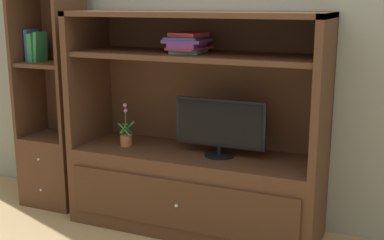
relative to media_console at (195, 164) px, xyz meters
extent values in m
cube|color=gray|center=(0.00, 0.34, 0.92)|extent=(6.00, 0.10, 2.80)
cube|color=#4C2D1C|center=(0.00, -0.01, -0.20)|extent=(1.81, 0.58, 0.57)
cube|color=#462A19|center=(0.00, -0.31, -0.20)|extent=(1.67, 0.02, 0.34)
sphere|color=silver|center=(0.00, -0.32, -0.20)|extent=(0.02, 0.02, 0.02)
cube|color=#4C2D1C|center=(-0.88, -0.01, 0.59)|extent=(0.05, 0.58, 0.99)
cube|color=#4C2D1C|center=(0.88, -0.01, 0.59)|extent=(0.05, 0.58, 0.99)
cube|color=#4C2D1C|center=(0.00, 0.27, 0.59)|extent=(1.81, 0.02, 0.99)
cube|color=#4C2D1C|center=(0.00, -0.01, 1.06)|extent=(1.81, 0.58, 0.04)
cube|color=#4C2D1C|center=(0.00, -0.01, 0.78)|extent=(1.71, 0.53, 0.04)
cylinder|color=black|center=(0.19, -0.01, 0.10)|extent=(0.21, 0.21, 0.01)
cylinder|color=black|center=(0.19, -0.01, 0.13)|extent=(0.03, 0.03, 0.06)
cube|color=black|center=(0.19, -0.01, 0.33)|extent=(0.66, 0.02, 0.34)
cube|color=black|center=(0.19, -0.03, 0.33)|extent=(0.61, 0.00, 0.30)
cylinder|color=#B26642|center=(-0.54, -0.05, 0.13)|extent=(0.09, 0.09, 0.08)
cylinder|color=#3D6B33|center=(-0.54, -0.05, 0.29)|extent=(0.01, 0.01, 0.24)
cube|color=#2D7A38|center=(-0.52, -0.06, 0.22)|extent=(0.03, 0.10, 0.11)
cube|color=#2D7A38|center=(-0.54, -0.03, 0.22)|extent=(0.13, 0.00, 0.12)
cube|color=#2D7A38|center=(-0.56, -0.04, 0.22)|extent=(0.03, 0.08, 0.07)
cube|color=#2D7A38|center=(-0.54, -0.07, 0.22)|extent=(0.11, 0.01, 0.09)
sphere|color=#C6729E|center=(-0.55, -0.04, 0.40)|extent=(0.03, 0.03, 0.03)
sphere|color=#C6729E|center=(-0.53, -0.06, 0.36)|extent=(0.03, 0.03, 0.03)
cube|color=teal|center=(-0.05, 0.00, 0.81)|extent=(0.22, 0.30, 0.03)
cube|color=red|center=(-0.04, -0.01, 0.83)|extent=(0.24, 0.34, 0.01)
cube|color=purple|center=(-0.05, -0.01, 0.86)|extent=(0.21, 0.30, 0.03)
cube|color=purple|center=(-0.06, 0.00, 0.88)|extent=(0.29, 0.31, 0.02)
cube|color=#2D519E|center=(-0.06, 0.00, 0.90)|extent=(0.25, 0.33, 0.02)
cube|color=red|center=(-0.05, 0.00, 0.93)|extent=(0.22, 0.26, 0.03)
cube|color=#4C2D1C|center=(-1.24, -0.01, -0.20)|extent=(0.47, 0.40, 0.57)
sphere|color=silver|center=(-1.24, -0.21, -0.06)|extent=(0.02, 0.02, 0.02)
sphere|color=silver|center=(-1.24, -0.21, -0.31)|extent=(0.02, 0.02, 0.02)
cube|color=#4C2D1C|center=(-1.46, -0.01, 0.73)|extent=(0.03, 0.40, 1.30)
cube|color=#4C2D1C|center=(-1.02, -0.01, 0.73)|extent=(0.03, 0.40, 1.30)
cube|color=#4C2D1C|center=(-1.24, 0.19, 0.73)|extent=(0.47, 0.02, 1.30)
cube|color=#4C2D1C|center=(-1.24, -0.01, 0.67)|extent=(0.41, 0.36, 0.03)
cube|color=#2D519E|center=(-1.40, -0.01, 0.81)|extent=(0.03, 0.15, 0.25)
cube|color=#338C4C|center=(-1.36, -0.01, 0.79)|extent=(0.04, 0.17, 0.22)
cube|color=#338C4C|center=(-1.32, -0.01, 0.80)|extent=(0.04, 0.14, 0.23)
camera|label=1|loc=(1.36, -3.21, 1.15)|focal=47.35mm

